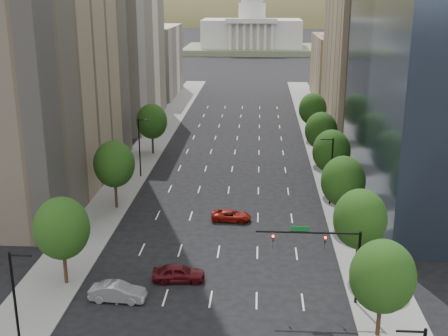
% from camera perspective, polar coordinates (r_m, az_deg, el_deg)
% --- Properties ---
extents(sidewalk_left, '(6.00, 200.00, 0.15)m').
position_cam_1_polar(sidewalk_left, '(83.26, -10.25, -1.89)').
color(sidewalk_left, slate).
rests_on(sidewalk_left, ground).
extents(sidewalk_right, '(6.00, 200.00, 0.15)m').
position_cam_1_polar(sidewalk_right, '(81.71, 11.39, -2.33)').
color(sidewalk_right, slate).
rests_on(sidewalk_right, ground).
extents(midrise_cream_left, '(14.00, 30.00, 35.00)m').
position_cam_1_polar(midrise_cream_left, '(123.22, -10.35, 12.53)').
color(midrise_cream_left, beige).
rests_on(midrise_cream_left, ground).
extents(filler_left, '(14.00, 26.00, 18.00)m').
position_cam_1_polar(filler_left, '(156.14, -7.32, 10.45)').
color(filler_left, beige).
rests_on(filler_left, ground).
extents(parking_tan_right, '(14.00, 30.00, 30.00)m').
position_cam_1_polar(parking_tan_right, '(118.81, 13.94, 10.94)').
color(parking_tan_right, '#8C7759').
rests_on(parking_tan_right, ground).
extents(filler_right, '(14.00, 26.00, 16.00)m').
position_cam_1_polar(filler_right, '(151.99, 11.61, 9.68)').
color(filler_right, '#8C7759').
rests_on(filler_right, ground).
extents(tree_right_0, '(5.20, 5.20, 8.39)m').
position_cam_1_polar(tree_right_0, '(47.63, 15.40, -10.29)').
color(tree_right_0, '#382316').
rests_on(tree_right_0, ground).
extents(tree_right_1, '(5.20, 5.20, 8.75)m').
position_cam_1_polar(tree_right_1, '(57.31, 13.30, -4.94)').
color(tree_right_1, '#382316').
rests_on(tree_right_1, ground).
extents(tree_right_2, '(5.20, 5.20, 8.61)m').
position_cam_1_polar(tree_right_2, '(68.49, 11.70, -1.29)').
color(tree_right_2, '#382316').
rests_on(tree_right_2, ground).
extents(tree_right_3, '(5.20, 5.20, 8.89)m').
position_cam_1_polar(tree_right_3, '(79.80, 10.57, 1.63)').
color(tree_right_3, '#382316').
rests_on(tree_right_3, ground).
extents(tree_right_4, '(5.20, 5.20, 8.46)m').
position_cam_1_polar(tree_right_4, '(93.38, 9.58, 3.67)').
color(tree_right_4, '#382316').
rests_on(tree_right_4, ground).
extents(tree_right_5, '(5.20, 5.20, 8.75)m').
position_cam_1_polar(tree_right_5, '(108.88, 8.76, 5.78)').
color(tree_right_5, '#382316').
rests_on(tree_right_5, ground).
extents(tree_left_0, '(5.20, 5.20, 8.75)m').
position_cam_1_polar(tree_left_0, '(55.78, -15.75, -5.76)').
color(tree_left_0, '#382316').
rests_on(tree_left_0, ground).
extents(tree_left_1, '(5.20, 5.20, 8.97)m').
position_cam_1_polar(tree_left_1, '(73.74, -10.80, 0.39)').
color(tree_left_1, '#382316').
rests_on(tree_left_1, ground).
extents(tree_left_2, '(5.20, 5.20, 8.68)m').
position_cam_1_polar(tree_left_2, '(98.39, -7.14, 4.59)').
color(tree_left_2, '#382316').
rests_on(tree_left_2, ground).
extents(streetlight_rn, '(1.70, 0.20, 9.00)m').
position_cam_1_polar(streetlight_rn, '(75.25, 10.53, -0.15)').
color(streetlight_rn, black).
rests_on(streetlight_rn, ground).
extents(streetlight_ls, '(1.70, 0.20, 9.00)m').
position_cam_1_polar(streetlight_ls, '(45.98, -19.86, -12.56)').
color(streetlight_ls, black).
rests_on(streetlight_ls, ground).
extents(streetlight_ln, '(1.70, 0.20, 9.00)m').
position_cam_1_polar(streetlight_ln, '(86.09, -8.32, 2.16)').
color(streetlight_ln, black).
rests_on(streetlight_ln, ground).
extents(traffic_signal, '(9.12, 0.40, 7.38)m').
position_cam_1_polar(traffic_signal, '(51.57, 10.48, -8.01)').
color(traffic_signal, black).
rests_on(traffic_signal, ground).
extents(capitol, '(60.00, 40.00, 35.20)m').
position_cam_1_polar(capitol, '(266.73, 2.76, 13.20)').
color(capitol, '#596647').
rests_on(capitol, ground).
extents(foothills, '(720.00, 413.00, 263.00)m').
position_cam_1_polar(foothills, '(619.89, 6.50, 11.06)').
color(foothills, olive).
rests_on(foothills, ground).
extents(car_maroon, '(5.19, 2.43, 1.72)m').
position_cam_1_polar(car_maroon, '(56.47, -4.51, -10.31)').
color(car_maroon, '#460B10').
rests_on(car_maroon, ground).
extents(car_silver, '(5.16, 2.02, 1.67)m').
position_cam_1_polar(car_silver, '(53.98, -10.46, -11.97)').
color(car_silver, gray).
rests_on(car_silver, ground).
extents(car_red_far, '(4.93, 2.51, 1.33)m').
position_cam_1_polar(car_red_far, '(70.28, 0.72, -4.72)').
color(car_red_far, maroon).
rests_on(car_red_far, ground).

